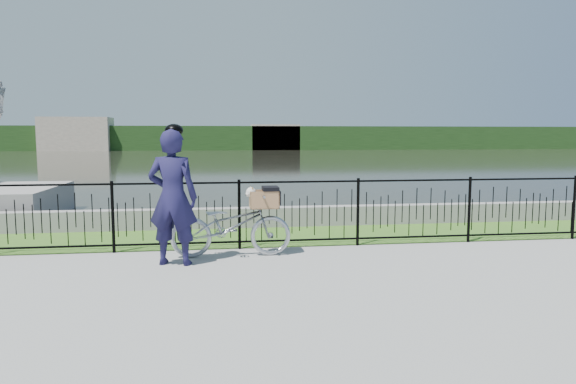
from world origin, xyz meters
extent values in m
plane|color=gray|center=(0.00, 0.00, 0.00)|extent=(120.00, 120.00, 0.00)
cube|color=#3E6921|center=(0.00, 2.60, 0.00)|extent=(60.00, 2.00, 0.01)
plane|color=black|center=(0.00, 33.00, 0.00)|extent=(120.00, 120.00, 0.00)
cube|color=gray|center=(0.00, 3.60, 0.20)|extent=(60.00, 0.30, 0.40)
cube|color=#214119|center=(0.00, 60.00, 1.50)|extent=(120.00, 6.00, 3.00)
cube|color=#AF9F8C|center=(-18.00, 58.00, 2.00)|extent=(8.00, 4.00, 4.00)
cube|color=#AF9F8C|center=(6.00, 58.50, 1.60)|extent=(6.00, 3.00, 3.20)
imported|color=#A2A5AD|center=(-1.15, 1.10, 0.48)|extent=(1.84, 0.64, 0.97)
cube|color=black|center=(-0.64, 1.10, 0.75)|extent=(0.38, 0.18, 0.02)
cube|color=#9C6F48|center=(-0.64, 1.10, 0.76)|extent=(0.45, 0.33, 0.01)
cube|color=#9C6F48|center=(-0.64, 1.26, 0.88)|extent=(0.45, 0.02, 0.27)
cube|color=#9C6F48|center=(-0.64, 0.94, 0.88)|extent=(0.45, 0.01, 0.27)
cube|color=#9C6F48|center=(-0.42, 1.10, 0.88)|extent=(0.02, 0.33, 0.27)
cube|color=#9C6F48|center=(-0.85, 1.10, 0.88)|extent=(0.01, 0.33, 0.27)
cube|color=black|center=(-0.54, 1.10, 1.05)|extent=(0.25, 0.35, 0.06)
cube|color=black|center=(-0.40, 1.10, 0.91)|extent=(0.02, 0.35, 0.22)
ellipsoid|color=silver|center=(-0.66, 1.10, 0.88)|extent=(0.31, 0.22, 0.20)
sphere|color=silver|center=(-0.84, 1.08, 1.00)|extent=(0.15, 0.15, 0.15)
sphere|color=silver|center=(-0.89, 1.06, 0.97)|extent=(0.07, 0.07, 0.07)
sphere|color=black|center=(-0.92, 1.05, 0.96)|extent=(0.02, 0.02, 0.02)
cone|color=olive|center=(-0.84, 1.14, 1.06)|extent=(0.06, 0.08, 0.08)
cone|color=olive|center=(-0.82, 1.04, 1.06)|extent=(0.06, 0.08, 0.08)
imported|color=#18153B|center=(-1.99, 0.71, 0.98)|extent=(0.80, 0.61, 1.96)
ellipsoid|color=black|center=(-1.99, 0.71, 1.94)|extent=(0.26, 0.29, 0.18)
camera|label=1|loc=(-1.35, -6.74, 1.87)|focal=32.00mm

